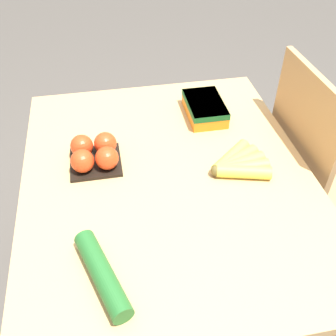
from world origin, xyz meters
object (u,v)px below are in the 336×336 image
object	(u,v)px
tomato_pack	(94,153)
cucumber_near	(102,274)
chair	(315,187)
carrot_bag	(205,107)
banana_bunch	(238,164)

from	to	relation	value
tomato_pack	cucumber_near	size ratio (longest dim) A/B	0.64
tomato_pack	cucumber_near	world-z (taller)	tomato_pack
chair	tomato_pack	distance (m)	0.83
chair	carrot_bag	bearing A→B (deg)	62.62
banana_bunch	tomato_pack	size ratio (longest dim) A/B	1.15
banana_bunch	cucumber_near	xyz separation A→B (m)	(0.31, -0.42, 0.01)
chair	banana_bunch	world-z (taller)	chair
tomato_pack	cucumber_near	xyz separation A→B (m)	(0.41, -0.00, -0.01)
chair	tomato_pack	bearing A→B (deg)	88.33
tomato_pack	carrot_bag	bearing A→B (deg)	115.96
tomato_pack	cucumber_near	distance (m)	0.41
banana_bunch	tomato_pack	distance (m)	0.43
carrot_bag	cucumber_near	xyz separation A→B (m)	(0.60, -0.39, -0.01)
chair	tomato_pack	world-z (taller)	chair
banana_bunch	chair	bearing A→B (deg)	106.03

